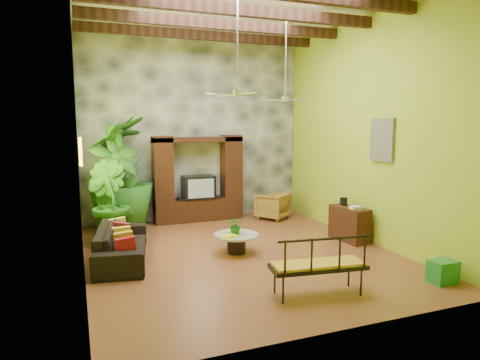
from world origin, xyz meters
name	(u,v)px	position (x,y,z in m)	size (l,w,h in m)	color
ground	(240,253)	(0.00, 0.00, 0.00)	(7.00, 7.00, 0.00)	brown
back_wall	(194,128)	(0.00, 3.50, 2.50)	(6.00, 0.02, 5.00)	#9EBD2B
left_wall	(77,132)	(-3.00, 0.00, 2.50)	(0.02, 7.00, 5.00)	#9EBD2B
right_wall	(366,130)	(3.00, 0.00, 2.50)	(0.02, 7.00, 5.00)	#9EBD2B
stone_accent_wall	(194,128)	(0.00, 3.44, 2.50)	(5.98, 0.10, 4.98)	#3D4045
ceiling_beams	(240,10)	(0.00, 0.00, 4.78)	(5.95, 5.36, 0.22)	#391C12
entertainment_center	(198,185)	(0.00, 3.14, 0.97)	(2.40, 0.55, 2.30)	black
ceiling_fan_front	(238,82)	(-0.20, -0.40, 3.40)	(1.28, 1.28, 1.86)	#B7B7BC
ceiling_fan_back	(285,90)	(1.60, 1.20, 3.40)	(1.28, 1.28, 1.86)	#B7B7BC
wall_art_mask	(80,152)	(-2.96, 1.00, 2.10)	(0.06, 0.32, 0.55)	yellow
wall_art_painting	(382,140)	(2.96, -0.60, 2.30)	(0.06, 0.70, 0.90)	#276492
sofa	(122,244)	(-2.30, 0.39, 0.33)	(2.29, 0.89, 0.67)	black
wicker_armchair	(273,206)	(1.97, 2.59, 0.36)	(0.77, 0.80, 0.73)	olive
tall_plant_a	(118,185)	(-2.15, 2.49, 1.19)	(1.25, 0.85, 2.37)	#265A17
tall_plant_b	(108,202)	(-2.44, 1.76, 0.92)	(1.01, 0.81, 1.84)	#1F5717
tall_plant_c	(121,173)	(-2.02, 2.90, 1.41)	(1.57, 1.57, 2.81)	#24631A
coffee_table	(236,241)	(-0.06, 0.05, 0.26)	(0.91, 0.91, 0.40)	black
centerpiece_plant	(236,225)	(-0.07, 0.06, 0.59)	(0.34, 0.29, 0.38)	#1D631A
yellow_tray	(229,236)	(-0.27, -0.08, 0.42)	(0.32, 0.23, 0.03)	yellow
iron_bench	(321,263)	(0.38, -2.46, 0.54)	(1.55, 0.74, 0.57)	black
side_console	(349,224)	(2.65, -0.01, 0.38)	(0.43, 0.96, 0.77)	#361F11
green_bin	(443,272)	(2.60, -2.71, 0.19)	(0.44, 0.33, 0.38)	#217F40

